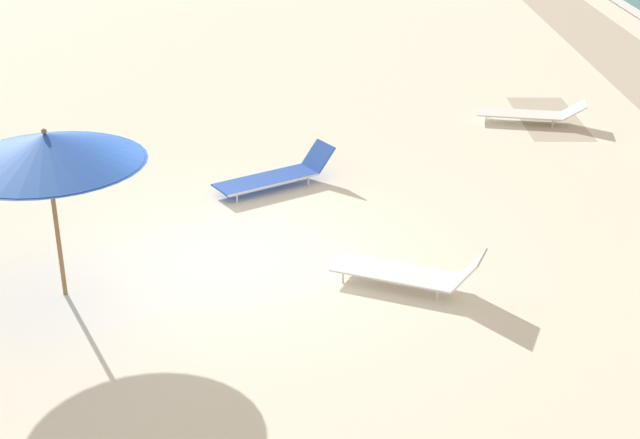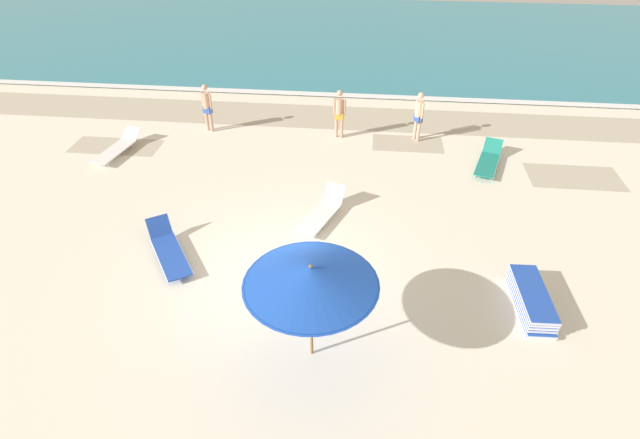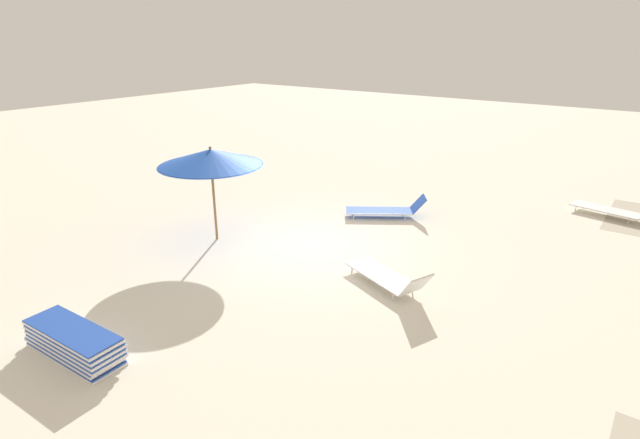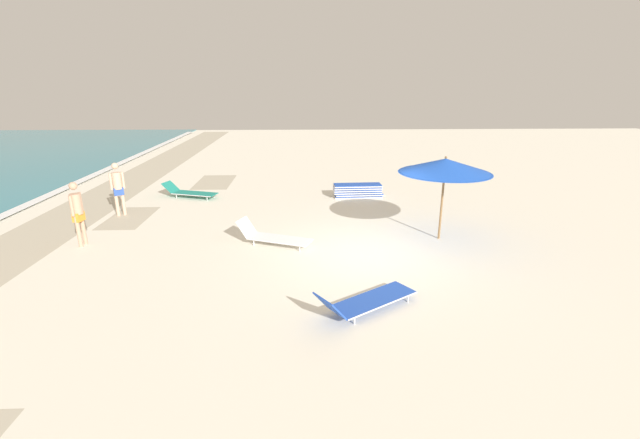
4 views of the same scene
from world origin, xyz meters
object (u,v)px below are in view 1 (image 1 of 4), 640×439
(beach_umbrella, at_px, (46,149))
(sun_lounger_under_umbrella, at_px, (531,113))
(sun_lounger_near_water_left, at_px, (411,272))
(sun_lounger_near_water_right, at_px, (277,175))

(beach_umbrella, height_order, sun_lounger_under_umbrella, beach_umbrella)
(beach_umbrella, xyz_separation_m, sun_lounger_under_umbrella, (-7.61, 7.82, -1.88))
(sun_lounger_near_water_left, height_order, sun_lounger_near_water_right, sun_lounger_near_water_left)
(sun_lounger_near_water_left, relative_size, sun_lounger_near_water_right, 0.99)
(beach_umbrella, relative_size, sun_lounger_near_water_right, 1.16)
(sun_lounger_near_water_left, bearing_deg, sun_lounger_under_umbrella, 178.43)
(sun_lounger_near_water_right, bearing_deg, sun_lounger_under_umbrella, 91.46)
(beach_umbrella, height_order, sun_lounger_near_water_right, beach_umbrella)
(sun_lounger_under_umbrella, bearing_deg, sun_lounger_near_water_left, -13.20)
(beach_umbrella, distance_m, sun_lounger_near_water_right, 5.09)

